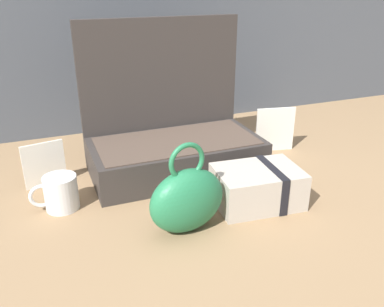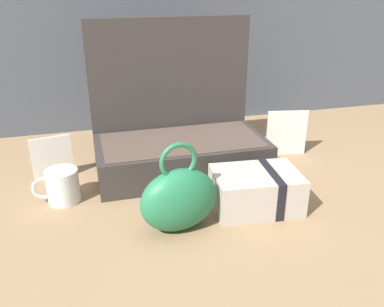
{
  "view_description": "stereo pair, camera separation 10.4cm",
  "coord_description": "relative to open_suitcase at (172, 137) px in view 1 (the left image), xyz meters",
  "views": [
    {
      "loc": [
        -0.34,
        -0.9,
        0.53
      ],
      "look_at": [
        0.01,
        -0.02,
        0.12
      ],
      "focal_mm": 38.17,
      "sensor_mm": 36.0,
      "label": 1
    },
    {
      "loc": [
        -0.25,
        -0.94,
        0.53
      ],
      "look_at": [
        0.01,
        -0.02,
        0.12
      ],
      "focal_mm": 38.17,
      "sensor_mm": 36.0,
      "label": 2
    }
  ],
  "objects": [
    {
      "name": "cream_toiletry_bag",
      "position": [
        0.13,
        -0.28,
        -0.05
      ],
      "size": [
        0.22,
        0.17,
        0.1
      ],
      "color": "#B2A899",
      "rests_on": "ground_plane"
    },
    {
      "name": "info_card_left",
      "position": [
        0.35,
        0.0,
        -0.03
      ],
      "size": [
        0.13,
        0.03,
        0.15
      ],
      "primitive_type": "cube",
      "rotation": [
        0.0,
        0.0,
        -0.19
      ],
      "color": "silver",
      "rests_on": "ground_plane"
    },
    {
      "name": "poster_card_right",
      "position": [
        -0.36,
        0.02,
        -0.04
      ],
      "size": [
        0.11,
        0.03,
        0.13
      ],
      "primitive_type": "cube",
      "rotation": [
        0.0,
        0.0,
        0.18
      ],
      "color": "silver",
      "rests_on": "ground_plane"
    },
    {
      "name": "coffee_mug",
      "position": [
        -0.33,
        -0.12,
        -0.06
      ],
      "size": [
        0.12,
        0.08,
        0.09
      ],
      "color": "silver",
      "rests_on": "ground_plane"
    },
    {
      "name": "teal_pouch_handbag",
      "position": [
        -0.08,
        -0.33,
        -0.02
      ],
      "size": [
        0.19,
        0.12,
        0.21
      ],
      "color": "#237247",
      "rests_on": "ground_plane"
    },
    {
      "name": "ground_plane",
      "position": [
        -0.01,
        -0.15,
        -0.1
      ],
      "size": [
        6.0,
        6.0,
        0.0
      ],
      "primitive_type": "plane",
      "color": "#8C6D4C"
    },
    {
      "name": "open_suitcase",
      "position": [
        0.0,
        0.0,
        0.0
      ],
      "size": [
        0.49,
        0.27,
        0.43
      ],
      "color": "#332D2B",
      "rests_on": "ground_plane"
    }
  ]
}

